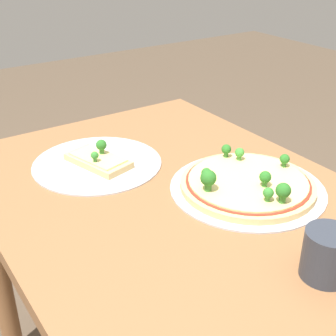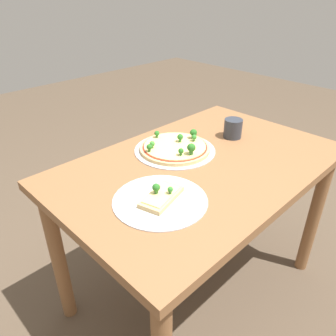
# 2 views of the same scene
# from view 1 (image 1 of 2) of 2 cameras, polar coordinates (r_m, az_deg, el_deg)

# --- Properties ---
(dining_table) EXTENTS (1.16, 0.75, 0.73)m
(dining_table) POSITION_cam_1_polar(r_m,az_deg,el_deg) (1.03, 3.07, -9.94)
(dining_table) COLOR brown
(dining_table) RESTS_ON ground_plane
(pizza_tray_whole) EXTENTS (0.34, 0.34, 0.07)m
(pizza_tray_whole) POSITION_cam_1_polar(r_m,az_deg,el_deg) (1.05, 9.50, -1.85)
(pizza_tray_whole) COLOR #B7B7BC
(pizza_tray_whole) RESTS_ON dining_table
(pizza_tray_slice) EXTENTS (0.31, 0.31, 0.06)m
(pizza_tray_slice) POSITION_cam_1_polar(r_m,az_deg,el_deg) (1.15, -8.56, 0.78)
(pizza_tray_slice) COLOR #B7B7BC
(pizza_tray_slice) RESTS_ON dining_table
(drinking_cup) EXTENTS (0.08, 0.08, 0.09)m
(drinking_cup) POSITION_cam_1_polar(r_m,az_deg,el_deg) (0.82, 18.85, -9.95)
(drinking_cup) COLOR #2D333D
(drinking_cup) RESTS_ON dining_table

